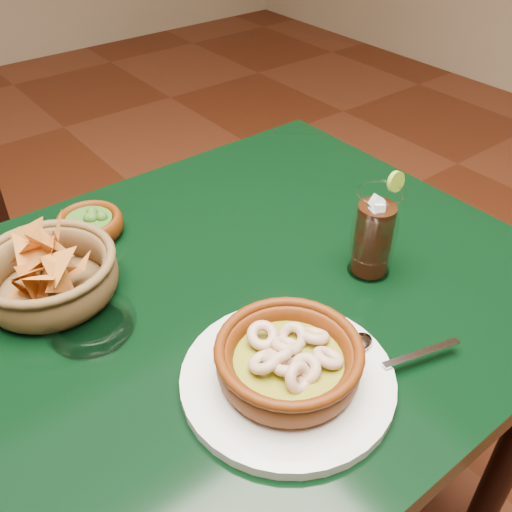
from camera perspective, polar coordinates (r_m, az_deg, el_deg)
dining_table at (r=0.91m, az=-7.87°, el=-10.67°), size 1.20×0.80×0.75m
shrimp_plate at (r=0.73m, az=3.30°, el=-10.86°), size 0.36×0.27×0.08m
chip_basket at (r=0.90m, az=-20.05°, el=-1.73°), size 0.24×0.24×0.14m
guacamole_ramekin at (r=1.02m, az=-16.28°, el=3.08°), size 0.13×0.13×0.05m
cola_drink at (r=0.89m, az=11.70°, el=2.22°), size 0.15×0.15×0.17m
glass_ashtray at (r=0.84m, az=-16.19°, el=-6.47°), size 0.14×0.14×0.03m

